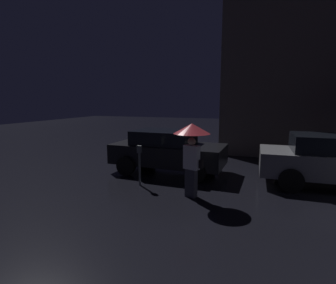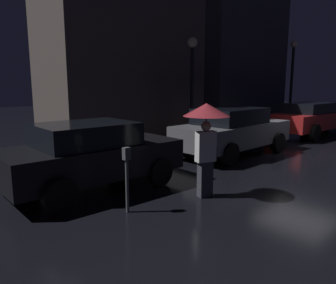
# 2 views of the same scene
# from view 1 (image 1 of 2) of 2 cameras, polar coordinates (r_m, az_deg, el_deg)

# --- Properties ---
(building_facade_left) EXTENTS (6.64, 3.00, 8.26)m
(building_facade_left) POSITION_cam_1_polar(r_m,az_deg,el_deg) (13.83, 26.59, 14.79)
(building_facade_left) COLOR #564C47
(building_facade_left) RESTS_ON ground
(parked_car_black) EXTENTS (3.97, 2.01, 1.48)m
(parked_car_black) POSITION_cam_1_polar(r_m,az_deg,el_deg) (9.28, -0.14, -1.80)
(parked_car_black) COLOR black
(parked_car_black) RESTS_ON ground
(pedestrian_with_umbrella) EXTENTS (0.95, 0.95, 1.94)m
(pedestrian_with_umbrella) POSITION_cam_1_polar(r_m,az_deg,el_deg) (6.73, 5.21, 0.40)
(pedestrian_with_umbrella) COLOR #383842
(pedestrian_with_umbrella) RESTS_ON ground
(parking_meter) EXTENTS (0.12, 0.10, 1.21)m
(parking_meter) POSITION_cam_1_polar(r_m,az_deg,el_deg) (7.82, -6.20, -4.08)
(parking_meter) COLOR #4C5154
(parking_meter) RESTS_ON ground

